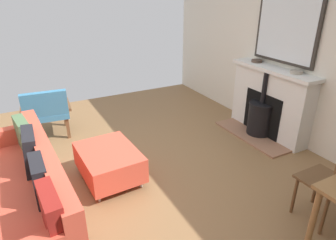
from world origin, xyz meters
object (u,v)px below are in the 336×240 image
(ottoman, at_px, (109,162))
(armchair_accent, at_px, (46,110))
(dining_chair_near_fireplace, at_px, (336,177))
(fireplace, at_px, (268,105))
(mantel_bowl_far, at_px, (296,72))
(sofa, at_px, (15,196))
(mantel_bowl_near, at_px, (257,61))

(ottoman, relative_size, armchair_accent, 1.10)
(dining_chair_near_fireplace, bearing_deg, ottoman, -46.14)
(ottoman, height_order, armchair_accent, armchair_accent)
(dining_chair_near_fireplace, bearing_deg, armchair_accent, -56.58)
(fireplace, height_order, dining_chair_near_fireplace, fireplace)
(mantel_bowl_far, xyz_separation_m, dining_chair_near_fireplace, (0.93, 1.33, -0.52))
(fireplace, height_order, mantel_bowl_far, mantel_bowl_far)
(fireplace, xyz_separation_m, sofa, (3.42, 0.38, -0.12))
(mantel_bowl_far, xyz_separation_m, ottoman, (2.50, -0.31, -0.81))
(mantel_bowl_near, xyz_separation_m, dining_chair_near_fireplace, (0.93, 2.06, -0.52))
(mantel_bowl_far, bearing_deg, ottoman, -7.10)
(fireplace, relative_size, dining_chair_near_fireplace, 1.56)
(fireplace, distance_m, mantel_bowl_far, 0.68)
(mantel_bowl_near, bearing_deg, armchair_accent, -19.26)
(sofa, height_order, armchair_accent, sofa)
(fireplace, relative_size, ottoman, 1.68)
(mantel_bowl_far, bearing_deg, dining_chair_near_fireplace, 55.16)
(armchair_accent, bearing_deg, mantel_bowl_far, 149.26)
(fireplace, xyz_separation_m, dining_chair_near_fireplace, (0.88, 1.68, 0.06))
(mantel_bowl_far, xyz_separation_m, sofa, (3.47, 0.02, -0.70))
(sofa, bearing_deg, fireplace, -173.75)
(armchair_accent, bearing_deg, fireplace, 154.20)
(mantel_bowl_near, relative_size, ottoman, 0.19)
(sofa, bearing_deg, dining_chair_near_fireplace, 152.81)
(mantel_bowl_near, xyz_separation_m, armchair_accent, (2.97, -1.04, -0.61))
(sofa, relative_size, dining_chair_near_fireplace, 2.28)
(mantel_bowl_far, bearing_deg, armchair_accent, -30.74)
(fireplace, bearing_deg, mantel_bowl_far, 97.68)
(sofa, distance_m, armchair_accent, 1.86)
(ottoman, bearing_deg, mantel_bowl_far, 172.90)
(fireplace, distance_m, sofa, 3.45)
(mantel_bowl_near, xyz_separation_m, mantel_bowl_far, (0.00, 0.73, -0.00))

